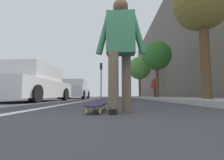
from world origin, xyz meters
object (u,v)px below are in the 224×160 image
(traffic_light, at_px, (101,74))
(street_tree_far, at_px, (139,68))
(skater_person, at_px, (120,46))
(street_tree_near, at_px, (202,4))
(parked_car_near, at_px, (34,85))
(skateboard, at_px, (97,105))
(parked_car_mid, at_px, (75,90))
(pedestrian_distant, at_px, (154,87))
(street_tree_mid, at_px, (157,56))

(traffic_light, relative_size, street_tree_far, 0.81)
(skater_person, distance_m, street_tree_far, 19.23)
(street_tree_near, relative_size, street_tree_far, 0.87)
(parked_car_near, distance_m, street_tree_far, 16.11)
(skateboard, distance_m, parked_car_mid, 11.20)
(parked_car_mid, bearing_deg, skater_person, -162.85)
(street_tree_far, bearing_deg, skater_person, 170.77)
(skater_person, xyz_separation_m, traffic_light, (17.58, 1.86, 2.01))
(pedestrian_distant, bearing_deg, traffic_light, 32.31)
(parked_car_mid, relative_size, street_tree_near, 0.99)
(parked_car_near, relative_size, traffic_light, 1.03)
(street_tree_near, bearing_deg, pedestrian_distant, 1.66)
(street_tree_near, distance_m, pedestrian_distant, 7.26)
(street_tree_near, relative_size, street_tree_mid, 1.05)
(skater_person, bearing_deg, skateboard, 66.68)
(parked_car_mid, bearing_deg, street_tree_far, -39.24)
(parked_car_mid, bearing_deg, pedestrian_distant, -97.23)
(parked_car_mid, relative_size, street_tree_far, 0.86)
(street_tree_near, bearing_deg, street_tree_far, -0.00)
(skateboard, bearing_deg, traffic_light, 4.97)
(skateboard, height_order, traffic_light, traffic_light)
(parked_car_near, bearing_deg, traffic_light, -6.93)
(street_tree_near, xyz_separation_m, street_tree_far, (15.41, -0.00, 0.28))
(parked_car_near, height_order, parked_car_mid, parked_car_mid)
(parked_car_near, xyz_separation_m, street_tree_mid, (5.55, -6.52, 2.56))
(parked_car_near, relative_size, pedestrian_distant, 2.90)
(traffic_light, bearing_deg, street_tree_mid, -147.35)
(skater_person, distance_m, parked_car_mid, 11.43)
(parked_car_mid, relative_size, pedestrian_distant, 3.01)
(skateboard, height_order, street_tree_far, street_tree_far)
(traffic_light, bearing_deg, parked_car_mid, 167.27)
(skateboard, relative_size, street_tree_mid, 0.19)
(parked_car_mid, bearing_deg, traffic_light, -12.73)
(street_tree_mid, relative_size, street_tree_far, 0.83)
(skater_person, relative_size, traffic_light, 0.38)
(traffic_light, xyz_separation_m, street_tree_mid, (-7.66, -4.91, 0.31))
(street_tree_near, height_order, street_tree_mid, street_tree_near)
(traffic_light, height_order, street_tree_far, street_tree_far)
(street_tree_far, bearing_deg, traffic_light, 103.63)
(skater_person, height_order, parked_car_mid, skater_person)
(street_tree_far, bearing_deg, street_tree_mid, 180.00)
(parked_car_near, distance_m, pedestrian_distant, 8.55)
(street_tree_near, height_order, street_tree_far, street_tree_far)
(street_tree_near, bearing_deg, parked_car_near, 81.25)
(skateboard, xyz_separation_m, street_tree_near, (3.22, -3.39, 3.42))
(parked_car_mid, height_order, pedestrian_distant, pedestrian_distant)
(skater_person, bearing_deg, street_tree_far, -9.23)
(skater_person, relative_size, street_tree_mid, 0.37)
(parked_car_near, bearing_deg, street_tree_mid, -49.59)
(traffic_light, bearing_deg, street_tree_near, -160.94)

